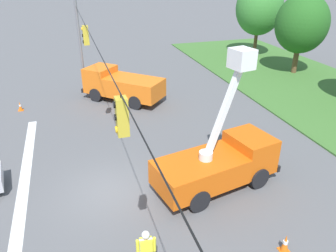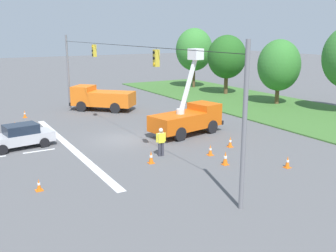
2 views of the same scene
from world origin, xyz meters
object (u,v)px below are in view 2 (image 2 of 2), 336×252
object	(u,v)px
sedan_silver	(20,136)
road_worker	(161,140)
traffic_cone_mid_left	(39,185)
traffic_cone_far_left	(15,125)
traffic_cone_far_right	(210,150)
tree_west	(227,57)
tree_centre	(279,65)
traffic_cone_mid_right	(230,142)
traffic_cone_lane_edge_a	(151,157)
traffic_cone_lane_edge_b	(225,158)
utility_truck_support_near	(101,98)
traffic_cone_centre_line	(288,162)
traffic_cone_foreground_right	(25,114)
tree_far_west	(194,50)
utility_truck_bucket_lift	(188,117)

from	to	relation	value
sedan_silver	road_worker	world-z (taller)	road_worker
traffic_cone_mid_left	traffic_cone_far_left	bearing A→B (deg)	175.55
traffic_cone_mid_left	traffic_cone_far_right	size ratio (longest dim) A/B	0.88
tree_west	tree_centre	xyz separation A→B (m)	(8.14, 0.41, -0.43)
traffic_cone_mid_right	traffic_cone_lane_edge_a	xyz separation A→B (m)	(0.33, -6.08, 0.01)
traffic_cone_lane_edge_a	traffic_cone_mid_left	bearing A→B (deg)	-81.87
sedan_silver	traffic_cone_mid_right	bearing A→B (deg)	60.86
road_worker	traffic_cone_lane_edge_b	distance (m)	4.13
traffic_cone_far_left	traffic_cone_mid_right	bearing A→B (deg)	43.27
road_worker	traffic_cone_mid_right	world-z (taller)	road_worker
utility_truck_support_near	traffic_cone_centre_line	xyz separation A→B (m)	(21.11, 3.17, -0.88)
road_worker	traffic_cone_foreground_right	world-z (taller)	road_worker
tree_west	traffic_cone_lane_edge_b	bearing A→B (deg)	-37.89
tree_west	utility_truck_support_near	xyz separation A→B (m)	(1.90, -16.68, -3.31)
traffic_cone_mid_right	traffic_cone_lane_edge_a	bearing A→B (deg)	-86.88
tree_west	traffic_cone_centre_line	xyz separation A→B (m)	(23.01, -13.50, -4.19)
sedan_silver	traffic_cone_foreground_right	bearing A→B (deg)	168.26
road_worker	traffic_cone_far_right	distance (m)	3.14
traffic_cone_mid_right	utility_truck_support_near	bearing A→B (deg)	-169.77
road_worker	traffic_cone_lane_edge_a	size ratio (longest dim) A/B	2.38
tree_centre	sedan_silver	world-z (taller)	tree_centre
tree_far_west	traffic_cone_lane_edge_a	bearing A→B (deg)	-37.78
traffic_cone_mid_right	traffic_cone_lane_edge_b	size ratio (longest dim) A/B	0.91
tree_west	traffic_cone_far_right	bearing A→B (deg)	-40.02
traffic_cone_foreground_right	traffic_cone_centre_line	world-z (taller)	traffic_cone_centre_line
tree_far_west	tree_centre	bearing A→B (deg)	2.37
sedan_silver	traffic_cone_lane_edge_b	size ratio (longest dim) A/B	5.61
sedan_silver	traffic_cone_lane_edge_b	bearing A→B (deg)	45.57
utility_truck_bucket_lift	tree_west	bearing A→B (deg)	134.10
traffic_cone_lane_edge_a	road_worker	bearing A→B (deg)	128.59
traffic_cone_mid_right	traffic_cone_far_left	distance (m)	16.92
sedan_silver	traffic_cone_foreground_right	xyz separation A→B (m)	(-9.65, 2.00, -0.47)
traffic_cone_mid_right	utility_truck_bucket_lift	bearing A→B (deg)	-172.49
sedan_silver	traffic_cone_foreground_right	size ratio (longest dim) A/B	6.87
tree_centre	traffic_cone_mid_left	world-z (taller)	tree_centre
sedan_silver	traffic_cone_far_left	xyz separation A→B (m)	(-5.55, 0.55, -0.49)
utility_truck_support_near	traffic_cone_mid_left	distance (m)	20.07
traffic_cone_mid_left	traffic_cone_lane_edge_a	distance (m)	6.63
traffic_cone_foreground_right	traffic_cone_far_left	distance (m)	4.35
sedan_silver	traffic_cone_mid_right	xyz separation A→B (m)	(6.77, 12.14, -0.43)
traffic_cone_lane_edge_b	tree_far_west	bearing A→B (deg)	149.92
tree_west	traffic_cone_centre_line	distance (m)	27.01
traffic_cone_lane_edge_b	traffic_cone_far_left	bearing A→B (deg)	-148.76
sedan_silver	road_worker	distance (m)	9.50
utility_truck_support_near	traffic_cone_centre_line	world-z (taller)	utility_truck_support_near
traffic_cone_mid_left	traffic_cone_lane_edge_b	world-z (taller)	traffic_cone_lane_edge_b
tree_far_west	road_worker	xyz separation A→B (m)	(24.38, -18.45, -4.15)
sedan_silver	traffic_cone_far_right	size ratio (longest dim) A/B	6.63
traffic_cone_lane_edge_b	traffic_cone_far_left	size ratio (longest dim) A/B	1.28
traffic_cone_lane_edge_a	traffic_cone_far_left	world-z (taller)	traffic_cone_lane_edge_a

